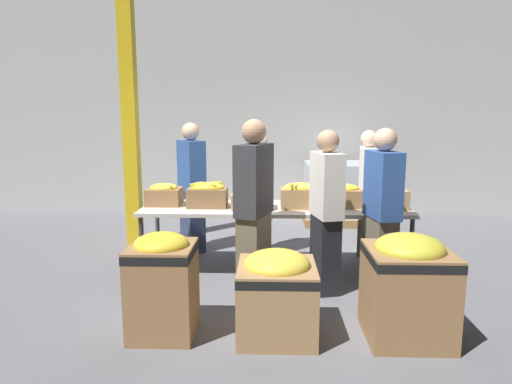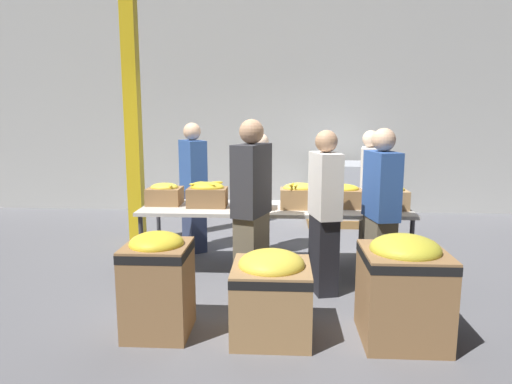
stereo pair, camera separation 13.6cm
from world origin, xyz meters
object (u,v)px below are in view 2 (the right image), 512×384
(volunteer_2, at_px, (252,211))
(donation_bin_0, at_px, (158,280))
(banana_box_0, at_px, (165,194))
(banana_box_2, at_px, (251,199))
(banana_box_4, at_px, (342,196))
(volunteer_1, at_px, (260,195))
(banana_box_3, at_px, (300,195))
(donation_bin_1, at_px, (271,291))
(volunteer_0, at_px, (369,194))
(volunteer_5, at_px, (324,213))
(banana_box_1, at_px, (207,194))
(volunteer_3, at_px, (380,214))
(support_pillar, at_px, (132,101))
(pallet_stack_0, at_px, (339,193))
(sorting_table, at_px, (275,211))
(volunteer_4, at_px, (193,188))
(donation_bin_2, at_px, (403,285))
(banana_box_5, at_px, (389,197))

(volunteer_2, relative_size, donation_bin_0, 2.04)
(banana_box_0, relative_size, banana_box_2, 0.88)
(banana_box_4, xyz_separation_m, volunteer_1, (-0.97, 0.62, -0.11))
(banana_box_3, xyz_separation_m, donation_bin_0, (-1.22, -1.54, -0.45))
(banana_box_3, height_order, donation_bin_1, banana_box_3)
(volunteer_0, height_order, volunteer_5, volunteer_5)
(donation_bin_0, bearing_deg, volunteer_2, 48.99)
(banana_box_1, relative_size, volunteer_5, 0.27)
(volunteer_3, xyz_separation_m, support_pillar, (-3.02, 1.73, 1.16))
(volunteer_1, relative_size, volunteer_2, 0.89)
(pallet_stack_0, bearing_deg, volunteer_3, -89.92)
(sorting_table, distance_m, volunteer_0, 1.39)
(sorting_table, xyz_separation_m, volunteer_4, (-1.09, 0.77, 0.13))
(volunteer_3, bearing_deg, volunteer_5, 71.80)
(volunteer_0, distance_m, volunteer_3, 1.38)
(banana_box_2, height_order, donation_bin_1, banana_box_2)
(volunteer_1, relative_size, volunteer_5, 0.95)
(volunteer_1, distance_m, volunteer_5, 1.45)
(banana_box_3, bearing_deg, volunteer_4, 148.86)
(volunteer_5, distance_m, donation_bin_2, 1.19)
(banana_box_0, xyz_separation_m, donation_bin_2, (2.36, -1.68, -0.43))
(banana_box_2, bearing_deg, banana_box_0, 170.02)
(banana_box_3, distance_m, volunteer_1, 0.88)
(banana_box_1, xyz_separation_m, volunteer_5, (1.29, -0.58, -0.09))
(banana_box_5, relative_size, volunteer_4, 0.24)
(volunteer_4, relative_size, donation_bin_1, 2.34)
(volunteer_4, xyz_separation_m, support_pillar, (-0.87, 0.29, 1.15))
(volunteer_0, height_order, donation_bin_1, volunteer_0)
(volunteer_5, height_order, donation_bin_2, volunteer_5)
(banana_box_1, height_order, volunteer_0, volunteer_0)
(sorting_table, xyz_separation_m, donation_bin_1, (0.00, -1.60, -0.34))
(banana_box_4, distance_m, volunteer_0, 0.79)
(banana_box_0, distance_m, volunteer_4, 0.72)
(banana_box_2, distance_m, volunteer_0, 1.67)
(support_pillar, bearing_deg, banana_box_1, -42.42)
(banana_box_5, bearing_deg, support_pillar, 161.71)
(sorting_table, xyz_separation_m, donation_bin_2, (1.06, -1.60, -0.26))
(banana_box_5, height_order, donation_bin_1, banana_box_5)
(banana_box_0, xyz_separation_m, donation_bin_0, (0.36, -1.68, -0.43))
(pallet_stack_0, bearing_deg, volunteer_0, -85.54)
(banana_box_0, bearing_deg, volunteer_3, -17.73)
(pallet_stack_0, bearing_deg, banana_box_0, -133.62)
(donation_bin_1, height_order, support_pillar, support_pillar)
(banana_box_3, relative_size, donation_bin_2, 0.50)
(volunteer_4, distance_m, pallet_stack_0, 2.81)
(banana_box_5, bearing_deg, banana_box_2, -176.89)
(banana_box_0, distance_m, pallet_stack_0, 3.43)
(sorting_table, bearing_deg, pallet_stack_0, 67.58)
(banana_box_2, relative_size, donation_bin_1, 0.61)
(banana_box_4, relative_size, donation_bin_2, 0.51)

